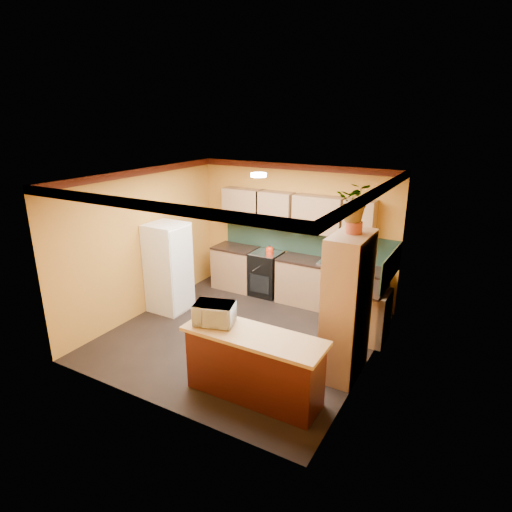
{
  "coord_description": "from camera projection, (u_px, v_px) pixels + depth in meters",
  "views": [
    {
      "loc": [
        3.42,
        -5.53,
        3.61
      ],
      "look_at": [
        0.04,
        0.45,
        1.32
      ],
      "focal_mm": 30.0,
      "sensor_mm": 36.0,
      "label": 1
    }
  ],
  "objects": [
    {
      "name": "room_shell",
      "position": [
        250.0,
        213.0,
        6.86
      ],
      "size": [
        4.24,
        4.24,
        2.72
      ],
      "color": "black",
      "rests_on": "ground"
    },
    {
      "name": "countertop_back",
      "position": [
        294.0,
        258.0,
        8.44
      ],
      "size": [
        3.65,
        0.62,
        0.04
      ],
      "primitive_type": "cube",
      "color": "black",
      "rests_on": "base_cabinets_back"
    },
    {
      "name": "fridge",
      "position": [
        168.0,
        268.0,
        8.06
      ],
      "size": [
        0.68,
        0.66,
        1.7
      ],
      "primitive_type": "cube",
      "color": "white",
      "rests_on": "ground"
    },
    {
      "name": "base_cabinets_back",
      "position": [
        294.0,
        280.0,
        8.58
      ],
      "size": [
        3.65,
        0.6,
        0.88
      ],
      "primitive_type": "cube",
      "color": "#A27155",
      "rests_on": "ground"
    },
    {
      "name": "kettle",
      "position": [
        270.0,
        250.0,
        8.61
      ],
      "size": [
        0.21,
        0.21,
        0.18
      ],
      "primitive_type": null,
      "rotation": [
        0.0,
        0.0,
        -0.28
      ],
      "color": "red",
      "rests_on": "stove"
    },
    {
      "name": "pantry",
      "position": [
        347.0,
        307.0,
        5.96
      ],
      "size": [
        0.48,
        0.9,
        2.1
      ],
      "primitive_type": "cube",
      "color": "#A27155",
      "rests_on": "ground"
    },
    {
      "name": "countertop_right",
      "position": [
        365.0,
        288.0,
        6.97
      ],
      "size": [
        0.62,
        0.8,
        0.04
      ],
      "primitive_type": "cube",
      "color": "black",
      "rests_on": "base_cabinets_right"
    },
    {
      "name": "fern_pot",
      "position": [
        354.0,
        227.0,
        5.65
      ],
      "size": [
        0.22,
        0.22,
        0.16
      ],
      "primitive_type": "cylinder",
      "color": "#983D24",
      "rests_on": "pantry"
    },
    {
      "name": "stove",
      "position": [
        266.0,
        273.0,
        8.87
      ],
      "size": [
        0.58,
        0.58,
        0.91
      ],
      "primitive_type": "cube",
      "color": "black",
      "rests_on": "ground"
    },
    {
      "name": "sink",
      "position": [
        332.0,
        263.0,
        8.06
      ],
      "size": [
        0.48,
        0.4,
        0.03
      ],
      "primitive_type": "cube",
      "color": "silver",
      "rests_on": "countertop_back"
    },
    {
      "name": "bar_top",
      "position": [
        254.0,
        336.0,
        5.47
      ],
      "size": [
        1.9,
        0.65,
        0.05
      ],
      "primitive_type": "cube",
      "color": "tan",
      "rests_on": "breakfast_bar"
    },
    {
      "name": "breakfast_bar",
      "position": [
        254.0,
        367.0,
        5.62
      ],
      "size": [
        1.8,
        0.55,
        0.88
      ],
      "primitive_type": "cube",
      "color": "#431B0F",
      "rests_on": "ground"
    },
    {
      "name": "base_cabinets_right",
      "position": [
        363.0,
        314.0,
        7.11
      ],
      "size": [
        0.6,
        0.8,
        0.88
      ],
      "primitive_type": "cube",
      "color": "#A27155",
      "rests_on": "ground"
    },
    {
      "name": "microwave",
      "position": [
        214.0,
        313.0,
        5.7
      ],
      "size": [
        0.61,
        0.5,
        0.29
      ],
      "primitive_type": "imported",
      "rotation": [
        0.0,
        0.0,
        0.31
      ],
      "color": "white",
      "rests_on": "bar_top"
    },
    {
      "name": "fern",
      "position": [
        356.0,
        202.0,
        5.54
      ],
      "size": [
        0.51,
        0.45,
        0.52
      ],
      "primitive_type": "imported",
      "rotation": [
        0.0,
        0.0,
        0.11
      ],
      "color": "#A27155",
      "rests_on": "fern_pot"
    }
  ]
}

